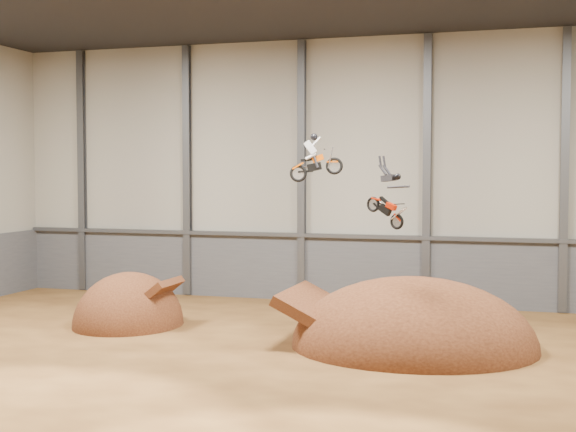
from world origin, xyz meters
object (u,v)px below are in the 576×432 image
at_px(takeoff_ramp, 129,325).
at_px(landing_ramp, 413,348).
at_px(fmx_rider_a, 318,154).
at_px(fmx_rider_b, 382,192).

xyz_separation_m(takeoff_ramp, landing_ramp, (12.98, -0.95, 0.00)).
xyz_separation_m(landing_ramp, fmx_rider_a, (-3.97, 0.31, 7.67)).
bearing_deg(fmx_rider_b, takeoff_ramp, -167.21).
bearing_deg(landing_ramp, fmx_rider_a, 175.51).
bearing_deg(takeoff_ramp, fmx_rider_a, -4.08).
height_order(landing_ramp, fmx_rider_b, fmx_rider_b).
bearing_deg(fmx_rider_a, takeoff_ramp, 163.86).
bearing_deg(takeoff_ramp, fmx_rider_b, -14.50).
bearing_deg(landing_ramp, takeoff_ramp, 175.80).
bearing_deg(fmx_rider_a, fmx_rider_b, -50.90).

